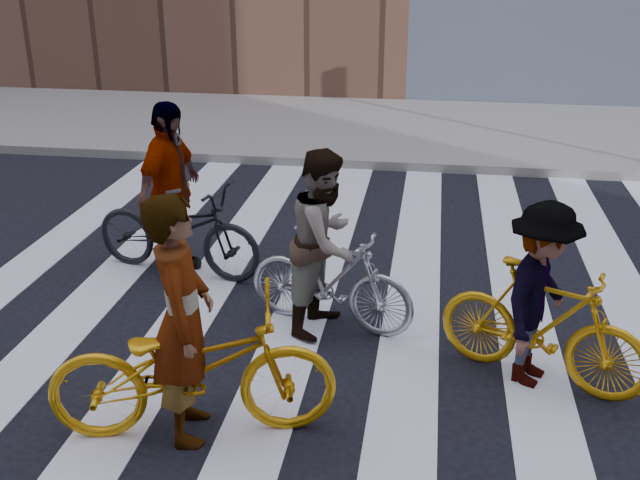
% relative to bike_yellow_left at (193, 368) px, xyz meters
% --- Properties ---
extents(ground, '(100.00, 100.00, 0.00)m').
position_rel_bike_yellow_left_xyz_m(ground, '(1.00, 2.07, -0.56)').
color(ground, black).
rests_on(ground, ground).
extents(sidewalk_far, '(100.00, 5.00, 0.15)m').
position_rel_bike_yellow_left_xyz_m(sidewalk_far, '(1.00, 9.57, -0.48)').
color(sidewalk_far, gray).
rests_on(sidewalk_far, ground).
extents(zebra_crosswalk, '(8.25, 10.00, 0.01)m').
position_rel_bike_yellow_left_xyz_m(zebra_crosswalk, '(1.00, 2.07, -0.55)').
color(zebra_crosswalk, silver).
rests_on(zebra_crosswalk, ground).
extents(bike_yellow_left, '(2.24, 1.21, 1.12)m').
position_rel_bike_yellow_left_xyz_m(bike_yellow_left, '(0.00, 0.00, 0.00)').
color(bike_yellow_left, orange).
rests_on(bike_yellow_left, ground).
extents(bike_silver_mid, '(1.74, 0.90, 1.00)m').
position_rel_bike_yellow_left_xyz_m(bike_silver_mid, '(0.77, 1.81, -0.06)').
color(bike_silver_mid, '#ABACB5').
rests_on(bike_silver_mid, ground).
extents(bike_yellow_right, '(1.82, 1.18, 1.06)m').
position_rel_bike_yellow_left_xyz_m(bike_yellow_right, '(2.64, 1.13, -0.03)').
color(bike_yellow_right, orange).
rests_on(bike_yellow_right, ground).
extents(bike_dark_rear, '(2.11, 1.09, 1.06)m').
position_rel_bike_yellow_left_xyz_m(bike_dark_rear, '(-1.07, 2.79, -0.03)').
color(bike_dark_rear, black).
rests_on(bike_dark_rear, ground).
extents(rider_left, '(0.61, 0.79, 1.92)m').
position_rel_bike_yellow_left_xyz_m(rider_left, '(-0.05, 0.00, 0.40)').
color(rider_left, slate).
rests_on(rider_left, ground).
extents(rider_mid, '(0.87, 1.01, 1.77)m').
position_rel_bike_yellow_left_xyz_m(rider_mid, '(0.72, 1.81, 0.32)').
color(rider_mid, slate).
rests_on(rider_mid, ground).
extents(rider_right, '(0.96, 1.19, 1.60)m').
position_rel_bike_yellow_left_xyz_m(rider_right, '(2.59, 1.13, 0.24)').
color(rider_right, slate).
rests_on(rider_right, ground).
extents(rider_rear, '(0.69, 1.21, 1.93)m').
position_rel_bike_yellow_left_xyz_m(rider_rear, '(-1.12, 2.79, 0.41)').
color(rider_rear, slate).
rests_on(rider_rear, ground).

